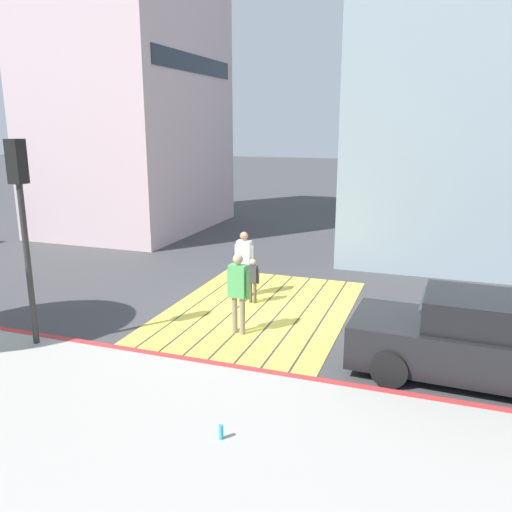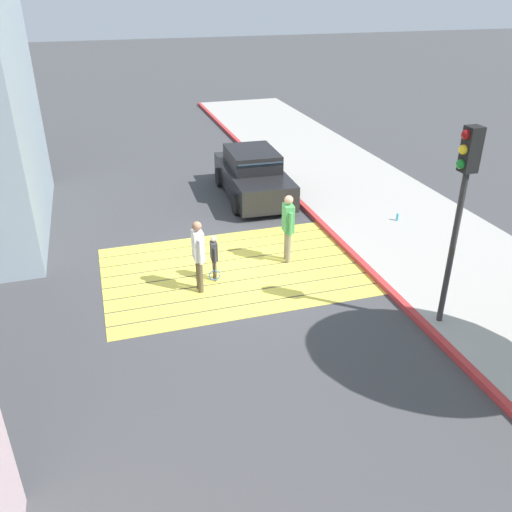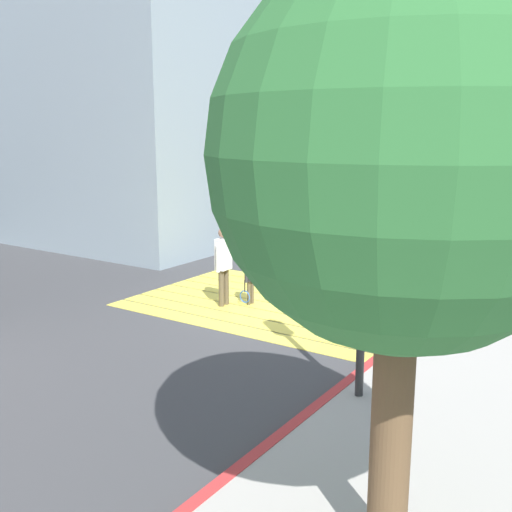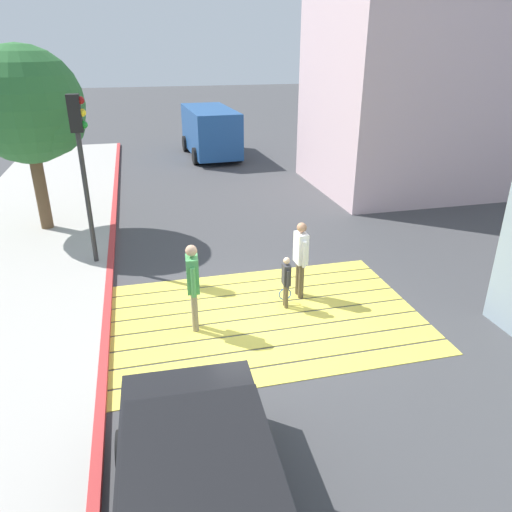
{
  "view_description": "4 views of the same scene",
  "coord_description": "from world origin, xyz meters",
  "px_view_note": "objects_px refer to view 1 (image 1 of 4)",
  "views": [
    {
      "loc": [
        -11.55,
        -4.04,
        4.5
      ],
      "look_at": [
        0.65,
        0.27,
        1.24
      ],
      "focal_mm": 36.66,
      "sensor_mm": 36.0,
      "label": 1
    },
    {
      "loc": [
        2.9,
        11.54,
        6.56
      ],
      "look_at": [
        -0.31,
        1.05,
        0.89
      ],
      "focal_mm": 37.68,
      "sensor_mm": 36.0,
      "label": 2
    },
    {
      "loc": [
        -6.88,
        11.21,
        3.92
      ],
      "look_at": [
        0.23,
        0.53,
        1.2
      ],
      "focal_mm": 42.4,
      "sensor_mm": 36.0,
      "label": 3
    },
    {
      "loc": [
        -2.31,
        -8.47,
        5.29
      ],
      "look_at": [
        -0.09,
        0.51,
        1.2
      ],
      "focal_mm": 33.86,
      "sensor_mm": 36.0,
      "label": 4
    }
  ],
  "objects_px": {
    "water_bottle": "(221,432)",
    "pedestrian_adult_lead": "(244,259)",
    "traffic_light_corner": "(22,202)",
    "pedestrian_child_with_racket": "(252,279)",
    "car_parked_near_curb": "(475,340)",
    "pedestrian_adult_trailing": "(238,288)"
  },
  "relations": [
    {
      "from": "car_parked_near_curb",
      "to": "traffic_light_corner",
      "type": "xyz_separation_m",
      "value": [
        -1.58,
        8.43,
        2.3
      ]
    },
    {
      "from": "car_parked_near_curb",
      "to": "traffic_light_corner",
      "type": "height_order",
      "value": "traffic_light_corner"
    },
    {
      "from": "traffic_light_corner",
      "to": "pedestrian_child_with_racket",
      "type": "bearing_deg",
      "value": -38.46
    },
    {
      "from": "traffic_light_corner",
      "to": "pedestrian_child_with_racket",
      "type": "distance_m",
      "value": 5.76
    },
    {
      "from": "car_parked_near_curb",
      "to": "pedestrian_child_with_racket",
      "type": "xyz_separation_m",
      "value": [
        2.53,
        5.17,
        -0.08
      ]
    },
    {
      "from": "pedestrian_child_with_racket",
      "to": "car_parked_near_curb",
      "type": "bearing_deg",
      "value": -116.04
    },
    {
      "from": "pedestrian_child_with_racket",
      "to": "traffic_light_corner",
      "type": "bearing_deg",
      "value": 141.54
    },
    {
      "from": "pedestrian_adult_trailing",
      "to": "pedestrian_child_with_racket",
      "type": "height_order",
      "value": "pedestrian_adult_trailing"
    },
    {
      "from": "pedestrian_adult_lead",
      "to": "pedestrian_child_with_racket",
      "type": "height_order",
      "value": "pedestrian_adult_lead"
    },
    {
      "from": "pedestrian_adult_lead",
      "to": "pedestrian_child_with_racket",
      "type": "relative_size",
      "value": 1.5
    },
    {
      "from": "pedestrian_adult_trailing",
      "to": "pedestrian_child_with_racket",
      "type": "relative_size",
      "value": 1.54
    },
    {
      "from": "pedestrian_adult_lead",
      "to": "pedestrian_adult_trailing",
      "type": "bearing_deg",
      "value": -162.03
    },
    {
      "from": "pedestrian_adult_trailing",
      "to": "pedestrian_child_with_racket",
      "type": "xyz_separation_m",
      "value": [
        2.02,
        0.41,
        -0.41
      ]
    },
    {
      "from": "pedestrian_child_with_racket",
      "to": "water_bottle",
      "type": "bearing_deg",
      "value": -164.26
    },
    {
      "from": "pedestrian_adult_trailing",
      "to": "pedestrian_adult_lead",
      "type": "bearing_deg",
      "value": 17.97
    },
    {
      "from": "traffic_light_corner",
      "to": "pedestrian_child_with_racket",
      "type": "height_order",
      "value": "traffic_light_corner"
    },
    {
      "from": "water_bottle",
      "to": "pedestrian_adult_lead",
      "type": "relative_size",
      "value": 0.12
    },
    {
      "from": "car_parked_near_curb",
      "to": "pedestrian_adult_lead",
      "type": "height_order",
      "value": "pedestrian_adult_lead"
    },
    {
      "from": "car_parked_near_curb",
      "to": "pedestrian_adult_trailing",
      "type": "xyz_separation_m",
      "value": [
        0.5,
        4.76,
        0.33
      ]
    },
    {
      "from": "car_parked_near_curb",
      "to": "pedestrian_adult_lead",
      "type": "distance_m",
      "value": 6.32
    },
    {
      "from": "car_parked_near_curb",
      "to": "pedestrian_adult_trailing",
      "type": "distance_m",
      "value": 4.8
    },
    {
      "from": "traffic_light_corner",
      "to": "pedestrian_adult_lead",
      "type": "height_order",
      "value": "traffic_light_corner"
    }
  ]
}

